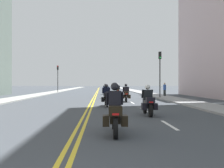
{
  "coord_description": "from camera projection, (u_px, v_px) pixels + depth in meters",
  "views": [
    {
      "loc": [
        0.75,
        -2.09,
        1.62
      ],
      "look_at": [
        2.02,
        27.55,
        1.59
      ],
      "focal_mm": 41.8,
      "sensor_mm": 36.0,
      "label": 1
    }
  ],
  "objects": [
    {
      "name": "pedestrian_0",
      "position": [
        165.0,
        90.0,
        32.14
      ],
      "size": [
        0.29,
        0.5,
        1.75
      ],
      "rotation": [
        0.0,
        0.0,
        1.79
      ],
      "color": "#252B2C",
      "rests_on": "ground"
    },
    {
      "name": "centreline_yellow_outer",
      "position": [
        98.0,
        92.0,
        50.02
      ],
      "size": [
        0.12,
        132.0,
        0.01
      ],
      "primitive_type": "cube",
      "color": "yellow",
      "rests_on": "ground"
    },
    {
      "name": "motorcycle_5",
      "position": [
        118.0,
        91.0,
        33.65
      ],
      "size": [
        0.78,
        2.1,
        1.65
      ],
      "rotation": [
        0.0,
        0.0,
        -0.05
      ],
      "color": "black",
      "rests_on": "ground"
    },
    {
      "name": "motorcycle_4",
      "position": [
        107.0,
        93.0,
        28.42
      ],
      "size": [
        0.77,
        2.15,
        1.58
      ],
      "rotation": [
        0.0,
        0.0,
        0.03
      ],
      "color": "black",
      "rests_on": "ground"
    },
    {
      "name": "motorcycle_2",
      "position": [
        106.0,
        97.0,
        18.61
      ],
      "size": [
        0.78,
        2.3,
        1.61
      ],
      "rotation": [
        0.0,
        0.0,
        0.05
      ],
      "color": "black",
      "rests_on": "ground"
    },
    {
      "name": "motorcycle_1",
      "position": [
        148.0,
        103.0,
        13.26
      ],
      "size": [
        0.76,
        2.21,
        1.58
      ],
      "rotation": [
        0.0,
        0.0,
        0.01
      ],
      "color": "black",
      "rests_on": "ground"
    },
    {
      "name": "sidewalk_left",
      "position": [
        54.0,
        92.0,
        49.67
      ],
      "size": [
        2.53,
        144.0,
        0.12
      ],
      "primitive_type": "cube",
      "color": "#989B95",
      "rests_on": "ground"
    },
    {
      "name": "motorcycle_0",
      "position": [
        115.0,
        114.0,
        8.33
      ],
      "size": [
        0.77,
        2.28,
        1.66
      ],
      "rotation": [
        0.0,
        0.0,
        -0.02
      ],
      "color": "black",
      "rests_on": "ground"
    },
    {
      "name": "motorcycle_6",
      "position": [
        105.0,
        90.0,
        38.97
      ],
      "size": [
        0.78,
        2.1,
        1.62
      ],
      "rotation": [
        0.0,
        0.0,
        0.04
      ],
      "color": "black",
      "rests_on": "ground"
    },
    {
      "name": "traffic_light_near",
      "position": [
        160.0,
        67.0,
        28.67
      ],
      "size": [
        0.28,
        0.38,
        5.15
      ],
      "color": "black",
      "rests_on": "ground"
    },
    {
      "name": "traffic_light_far",
      "position": [
        58.0,
        74.0,
        48.29
      ],
      "size": [
        0.28,
        0.38,
        4.99
      ],
      "color": "black",
      "rests_on": "ground"
    },
    {
      "name": "sidewalk_right",
      "position": [
        139.0,
        92.0,
        50.36
      ],
      "size": [
        2.53,
        144.0,
        0.12
      ],
      "primitive_type": "cube",
      "color": "#969697",
      "rests_on": "ground"
    },
    {
      "name": "lane_dashes_white",
      "position": [
        123.0,
        97.0,
        31.18
      ],
      "size": [
        0.14,
        56.4,
        0.01
      ],
      "color": "silver",
      "rests_on": "ground"
    },
    {
      "name": "ground_plane",
      "position": [
        97.0,
        92.0,
        50.02
      ],
      "size": [
        264.0,
        264.0,
        0.0
      ],
      "primitive_type": "plane",
      "color": "#3E4349"
    },
    {
      "name": "centreline_yellow_inner",
      "position": [
        96.0,
        92.0,
        50.01
      ],
      "size": [
        0.12,
        132.0,
        0.01
      ],
      "primitive_type": "cube",
      "color": "yellow",
      "rests_on": "ground"
    },
    {
      "name": "motorcycle_3",
      "position": [
        126.0,
        95.0,
        23.22
      ],
      "size": [
        0.78,
        2.16,
        1.62
      ],
      "rotation": [
        0.0,
        0.0,
        -0.04
      ],
      "color": "black",
      "rests_on": "ground"
    }
  ]
}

